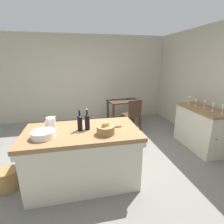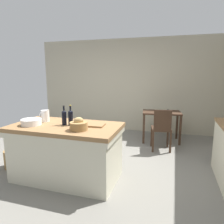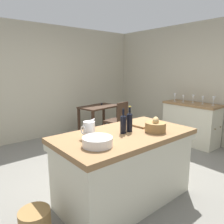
# 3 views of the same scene
# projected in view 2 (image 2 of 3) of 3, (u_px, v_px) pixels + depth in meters

# --- Properties ---
(ground_plane) EXTENTS (6.76, 6.76, 0.00)m
(ground_plane) POSITION_uv_depth(u_px,v_px,m) (95.00, 166.00, 3.73)
(ground_plane) COLOR slate
(wall_back) EXTENTS (5.32, 0.12, 2.60)m
(wall_back) POSITION_uv_depth(u_px,v_px,m) (128.00, 86.00, 5.93)
(wall_back) COLOR #B2AA93
(wall_back) RESTS_ON ground
(island_table) EXTENTS (1.67, 0.91, 0.87)m
(island_table) POSITION_uv_depth(u_px,v_px,m) (66.00, 150.00, 3.23)
(island_table) COLOR olive
(island_table) RESTS_ON ground
(writing_desk) EXTENTS (0.97, 0.68, 0.79)m
(writing_desk) POSITION_uv_depth(u_px,v_px,m) (161.00, 117.00, 4.99)
(writing_desk) COLOR #3D281C
(writing_desk) RESTS_ON ground
(wooden_chair) EXTENTS (0.47, 0.47, 0.91)m
(wooden_chair) POSITION_uv_depth(u_px,v_px,m) (161.00, 128.00, 4.39)
(wooden_chair) COLOR #3D281C
(wooden_chair) RESTS_ON ground
(pitcher) EXTENTS (0.17, 0.13, 0.23)m
(pitcher) POSITION_uv_depth(u_px,v_px,m) (45.00, 116.00, 3.37)
(pitcher) COLOR white
(pitcher) RESTS_ON island_table
(wash_bowl) EXTENTS (0.30, 0.30, 0.09)m
(wash_bowl) POSITION_uv_depth(u_px,v_px,m) (31.00, 122.00, 3.16)
(wash_bowl) COLOR white
(wash_bowl) RESTS_ON island_table
(bread_basket) EXTENTS (0.25, 0.25, 0.18)m
(bread_basket) POSITION_uv_depth(u_px,v_px,m) (79.00, 125.00, 2.87)
(bread_basket) COLOR olive
(bread_basket) RESTS_ON island_table
(cutting_board) EXTENTS (0.32, 0.24, 0.02)m
(cutting_board) POSITION_uv_depth(u_px,v_px,m) (94.00, 125.00, 3.11)
(cutting_board) COLOR olive
(cutting_board) RESTS_ON island_table
(wine_bottle_dark) EXTENTS (0.07, 0.07, 0.31)m
(wine_bottle_dark) POSITION_uv_depth(u_px,v_px,m) (71.00, 117.00, 3.12)
(wine_bottle_dark) COLOR black
(wine_bottle_dark) RESTS_ON island_table
(wine_bottle_amber) EXTENTS (0.07, 0.07, 0.30)m
(wine_bottle_amber) POSITION_uv_depth(u_px,v_px,m) (64.00, 117.00, 3.15)
(wine_bottle_amber) COLOR black
(wine_bottle_amber) RESTS_ON island_table
(wicker_hamper) EXTENTS (0.30, 0.30, 0.32)m
(wicker_hamper) POSITION_uv_depth(u_px,v_px,m) (13.00, 159.00, 3.66)
(wicker_hamper) COLOR olive
(wicker_hamper) RESTS_ON ground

